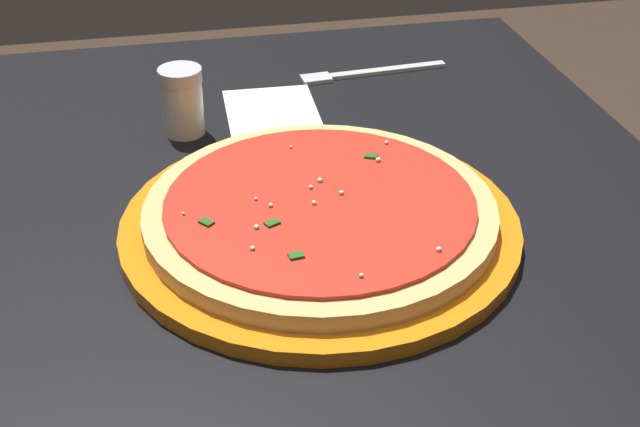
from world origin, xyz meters
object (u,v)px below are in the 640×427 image
object	(u,v)px
napkin_folded_right	(272,111)
parmesan_shaker	(182,101)
pizza	(320,210)
serving_plate	(320,226)
fork	(365,73)

from	to	relation	value
napkin_folded_right	parmesan_shaker	size ratio (longest dim) A/B	1.67
napkin_folded_right	parmesan_shaker	distance (m)	0.11
pizza	napkin_folded_right	size ratio (longest dim) A/B	2.52
serving_plate	pizza	xyz separation A→B (m)	(0.00, -0.00, 0.02)
pizza	fork	size ratio (longest dim) A/B	1.66
serving_plate	pizza	distance (m)	0.02
napkin_folded_right	fork	size ratio (longest dim) A/B	0.66
serving_plate	fork	xyz separation A→B (m)	(-0.33, 0.13, -0.00)
pizza	fork	world-z (taller)	pizza
fork	serving_plate	bearing A→B (deg)	-20.99
serving_plate	pizza	bearing A→B (deg)	-53.63
parmesan_shaker	napkin_folded_right	bearing A→B (deg)	107.80
serving_plate	pizza	size ratio (longest dim) A/B	1.14
napkin_folded_right	fork	distance (m)	0.15
serving_plate	fork	distance (m)	0.36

